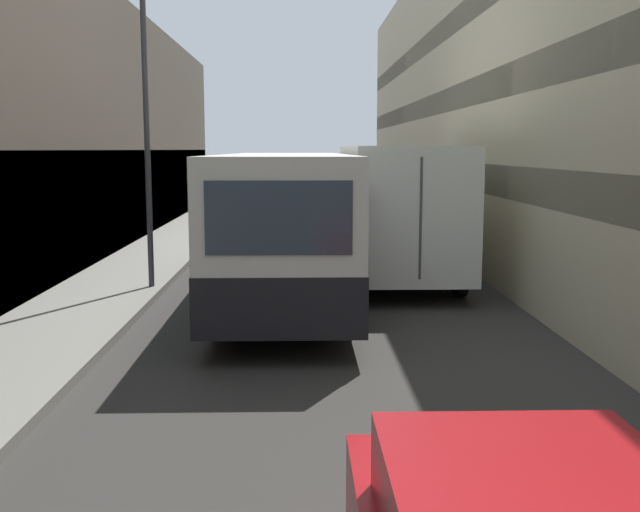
{
  "coord_description": "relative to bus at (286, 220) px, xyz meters",
  "views": [
    {
      "loc": [
        -0.38,
        2.45,
        3.09
      ],
      "look_at": [
        -0.11,
        12.86,
        1.6
      ],
      "focal_mm": 42.0,
      "sensor_mm": 36.0,
      "label": 1
    }
  ],
  "objects": [
    {
      "name": "box_truck",
      "position": [
        2.59,
        2.21,
        0.09
      ],
      "size": [
        2.41,
        8.63,
        3.15
      ],
      "color": "silver",
      "rests_on": "ground_plane"
    },
    {
      "name": "street_lamp",
      "position": [
        -2.92,
        0.09,
        3.58
      ],
      "size": [
        0.36,
        0.8,
        7.32
      ],
      "color": "#38383D",
      "rests_on": "sidewalk_left"
    },
    {
      "name": "building_right_apartment",
      "position": [
        5.77,
        -3.37,
        3.19
      ],
      "size": [
        2.4,
        60.0,
        9.62
      ],
      "color": "beige",
      "rests_on": "ground_plane"
    },
    {
      "name": "sidewalk_left",
      "position": [
        -3.85,
        -3.37,
        -1.51
      ],
      "size": [
        2.35,
        60.0,
        0.16
      ],
      "color": "gray",
      "rests_on": "ground_plane"
    },
    {
      "name": "ground_plane",
      "position": [
        0.68,
        -3.37,
        -1.59
      ],
      "size": [
        150.0,
        150.0,
        0.0
      ],
      "primitive_type": "plane",
      "color": "#33302D"
    },
    {
      "name": "panel_van",
      "position": [
        -0.29,
        13.55,
        -0.46
      ],
      "size": [
        1.89,
        4.53,
        2.03
      ],
      "color": "#BCBCC1",
      "rests_on": "ground_plane"
    },
    {
      "name": "bus",
      "position": [
        0.0,
        0.0,
        0.0
      ],
      "size": [
        2.51,
        11.42,
        2.99
      ],
      "color": "silver",
      "rests_on": "ground_plane"
    }
  ]
}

